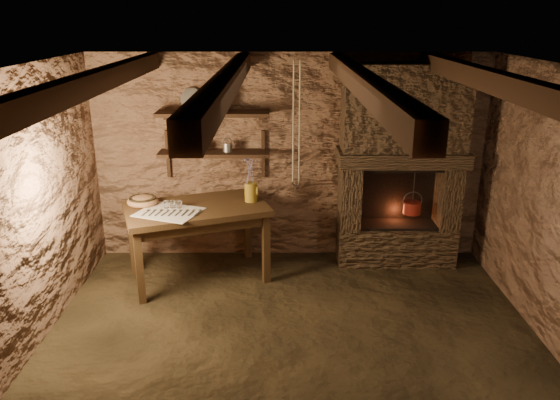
{
  "coord_description": "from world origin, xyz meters",
  "views": [
    {
      "loc": [
        -0.12,
        -4.15,
        2.79
      ],
      "look_at": [
        -0.11,
        0.9,
        1.06
      ],
      "focal_mm": 35.0,
      "sensor_mm": 36.0,
      "label": 1
    }
  ],
  "objects_px": {
    "work_table": "(198,240)",
    "red_pot": "(412,207)",
    "iron_stockpot": "(217,104)",
    "stoneware_jug": "(251,183)",
    "wooden_bowl": "(143,201)"
  },
  "relations": [
    {
      "from": "wooden_bowl",
      "to": "iron_stockpot",
      "type": "height_order",
      "value": "iron_stockpot"
    },
    {
      "from": "work_table",
      "to": "wooden_bowl",
      "type": "xyz_separation_m",
      "value": [
        -0.58,
        0.05,
        0.43
      ]
    },
    {
      "from": "work_table",
      "to": "stoneware_jug",
      "type": "relative_size",
      "value": 3.5
    },
    {
      "from": "work_table",
      "to": "iron_stockpot",
      "type": "xyz_separation_m",
      "value": [
        0.2,
        0.5,
        1.4
      ]
    },
    {
      "from": "work_table",
      "to": "stoneware_jug",
      "type": "xyz_separation_m",
      "value": [
        0.58,
        0.17,
        0.6
      ]
    },
    {
      "from": "stoneware_jug",
      "to": "wooden_bowl",
      "type": "relative_size",
      "value": 1.44
    },
    {
      "from": "work_table",
      "to": "iron_stockpot",
      "type": "height_order",
      "value": "iron_stockpot"
    },
    {
      "from": "work_table",
      "to": "red_pot",
      "type": "height_order",
      "value": "red_pot"
    },
    {
      "from": "stoneware_jug",
      "to": "wooden_bowl",
      "type": "xyz_separation_m",
      "value": [
        -1.16,
        -0.12,
        -0.17
      ]
    },
    {
      "from": "iron_stockpot",
      "to": "red_pot",
      "type": "bearing_deg",
      "value": -3.11
    },
    {
      "from": "work_table",
      "to": "wooden_bowl",
      "type": "distance_m",
      "value": 0.72
    },
    {
      "from": "work_table",
      "to": "wooden_bowl",
      "type": "height_order",
      "value": "wooden_bowl"
    },
    {
      "from": "stoneware_jug",
      "to": "work_table",
      "type": "bearing_deg",
      "value": -156.17
    },
    {
      "from": "stoneware_jug",
      "to": "iron_stockpot",
      "type": "xyz_separation_m",
      "value": [
        -0.38,
        0.34,
        0.8
      ]
    },
    {
      "from": "wooden_bowl",
      "to": "red_pot",
      "type": "bearing_deg",
      "value": 6.44
    }
  ]
}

